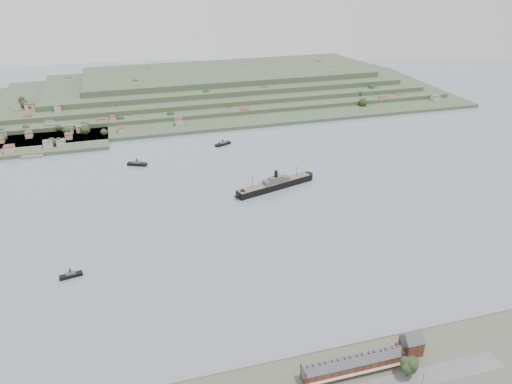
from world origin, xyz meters
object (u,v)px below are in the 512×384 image
object	(u,v)px
terrace_row	(352,365)
tugboat	(71,275)
fig_tree	(410,366)
steamship	(272,185)
gabled_building	(412,343)

from	to	relation	value
terrace_row	tugboat	distance (m)	197.28
terrace_row	fig_tree	size ratio (longest dim) A/B	4.61
steamship	gabled_building	bearing A→B (deg)	-87.81
gabled_building	fig_tree	world-z (taller)	gabled_building
terrace_row	gabled_building	size ratio (longest dim) A/B	3.95
steamship	fig_tree	distance (m)	237.18
fig_tree	terrace_row	bearing A→B (deg)	157.78
gabled_building	tugboat	size ratio (longest dim) A/B	0.90
gabled_building	fig_tree	bearing A→B (deg)	-124.91
terrace_row	gabled_building	xyz separation A→B (m)	(37.50, 4.02, 1.34)
gabled_building	tugboat	distance (m)	224.14
terrace_row	tugboat	xyz separation A→B (m)	(-145.96, 132.62, -5.18)
terrace_row	tugboat	bearing A→B (deg)	137.74
tugboat	fig_tree	distance (m)	224.96
steamship	fig_tree	bearing A→B (deg)	-90.49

